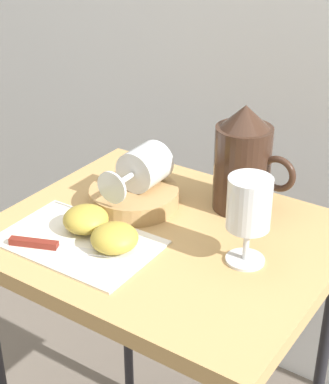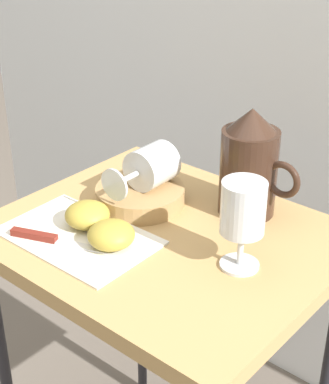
# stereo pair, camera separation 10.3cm
# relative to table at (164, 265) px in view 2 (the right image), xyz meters

# --- Properties ---
(curtain_drape) EXTENTS (2.40, 0.03, 1.97)m
(curtain_drape) POSITION_rel_table_xyz_m (0.00, 0.54, 0.35)
(curtain_drape) COLOR white
(curtain_drape) RESTS_ON ground_plane
(table) EXTENTS (0.58, 0.49, 0.71)m
(table) POSITION_rel_table_xyz_m (0.00, 0.00, 0.00)
(table) COLOR tan
(table) RESTS_ON ground_plane
(linen_napkin) EXTENTS (0.27, 0.18, 0.00)m
(linen_napkin) POSITION_rel_table_xyz_m (-0.10, -0.11, 0.07)
(linen_napkin) COLOR silver
(linen_napkin) RESTS_ON table
(basket_tray) EXTENTS (0.17, 0.17, 0.03)m
(basket_tray) POSITION_rel_table_xyz_m (-0.10, 0.05, 0.09)
(basket_tray) COLOR #AD8451
(basket_tray) RESTS_ON table
(pitcher) EXTENTS (0.16, 0.10, 0.20)m
(pitcher) POSITION_rel_table_xyz_m (0.07, 0.16, 0.15)
(pitcher) COLOR #382319
(pitcher) RESTS_ON table
(wine_glass_upright) EXTENTS (0.07, 0.07, 0.15)m
(wine_glass_upright) POSITION_rel_table_xyz_m (0.16, 0.00, 0.17)
(wine_glass_upright) COLOR silver
(wine_glass_upright) RESTS_ON table
(wine_glass_tipped_near) EXTENTS (0.08, 0.14, 0.08)m
(wine_glass_tipped_near) POSITION_rel_table_xyz_m (-0.09, 0.07, 0.14)
(wine_glass_tipped_near) COLOR silver
(wine_glass_tipped_near) RESTS_ON basket_tray
(apple_half_left) EXTENTS (0.08, 0.08, 0.04)m
(apple_half_left) POSITION_rel_table_xyz_m (-0.11, -0.08, 0.10)
(apple_half_left) COLOR #B29938
(apple_half_left) RESTS_ON linen_napkin
(apple_half_right) EXTENTS (0.08, 0.08, 0.04)m
(apple_half_right) POSITION_rel_table_xyz_m (-0.04, -0.10, 0.10)
(apple_half_right) COLOR #B29938
(apple_half_right) RESTS_ON linen_napkin
(knife) EXTENTS (0.23, 0.10, 0.01)m
(knife) POSITION_rel_table_xyz_m (-0.12, -0.15, 0.08)
(knife) COLOR silver
(knife) RESTS_ON linen_napkin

